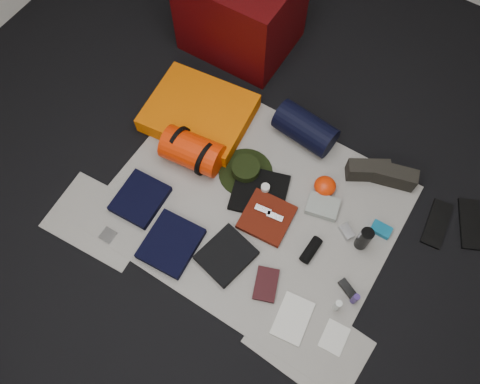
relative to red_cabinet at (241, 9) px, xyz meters
The scene contains 37 objects.
floor 1.30m from the red_cabinet, 54.56° to the right, with size 4.50×4.50×0.02m, color black.
newspaper_mat 1.30m from the red_cabinet, 54.56° to the right, with size 1.60×1.30×0.01m, color #BBB6AC.
newspaper_sheet_front_left 1.61m from the red_cabinet, 88.79° to the right, with size 0.58×0.40×0.00m, color #BBB6AC.
newspaper_sheet_front_right 2.08m from the red_cabinet, 47.89° to the right, with size 0.58×0.40×0.00m, color #BBB6AC.
red_cabinet is the anchor object (origin of this frame).
sleeping_pad 0.74m from the red_cabinet, 79.77° to the right, with size 0.63×0.51×0.11m, color #F86902.
stuff_sack 1.02m from the red_cabinet, 74.48° to the right, with size 0.21×0.21×0.35m, color red.
sack_strap_left 0.99m from the red_cabinet, 80.13° to the right, with size 0.22×0.22×0.03m, color black.
sack_strap_right 1.05m from the red_cabinet, 69.12° to the right, with size 0.22×0.22×0.03m, color black.
navy_duffel 0.90m from the red_cabinet, 31.34° to the right, with size 0.20×0.20×0.38m, color black.
boonie_brim 1.08m from the red_cabinet, 56.14° to the right, with size 0.33×0.33×0.01m, color black.
boonie_crown 1.07m from the red_cabinet, 56.14° to the right, with size 0.17×0.17×0.07m, color black.
hiking_boot_left 1.32m from the red_cabinet, 22.34° to the right, with size 0.25×0.09×0.12m, color black.
hiking_boot_right 1.44m from the red_cabinet, 18.23° to the right, with size 0.25×0.09×0.12m, color black.
flip_flop_left 1.80m from the red_cabinet, 18.30° to the right, with size 0.11×0.30×0.02m, color black.
flip_flop_right 1.93m from the red_cabinet, 13.94° to the right, with size 0.11×0.31×0.02m, color black.
trousers_navy_a 1.39m from the red_cabinet, 83.28° to the right, with size 0.26×0.29×0.05m, color black.
trousers_navy_b 1.58m from the red_cabinet, 72.24° to the right, with size 0.28×0.32×0.05m, color black.
trousers_charcoal 1.60m from the red_cabinet, 60.62° to the right, with size 0.24×0.28×0.04m, color black.
black_tshirt 1.22m from the red_cabinet, 52.39° to the right, with size 0.32×0.30×0.03m, color black.
red_shirt 1.38m from the red_cabinet, 51.35° to the right, with size 0.27×0.27×0.04m, color #591509.
orange_stuff_sack 1.28m from the red_cabinet, 34.52° to the right, with size 0.13×0.13×0.09m, color red.
first_aid_pouch 1.39m from the red_cabinet, 37.32° to the right, with size 0.18×0.14×0.05m, color gray.
water_bottle 1.65m from the red_cabinet, 33.52° to the right, with size 0.07×0.07×0.18m, color black.
speaker 1.61m from the red_cabinet, 43.55° to the right, with size 0.06×0.06×0.16m, color black.
compact_camera 1.57m from the red_cabinet, 34.95° to the right, with size 0.09×0.05×0.04m, color #A5A6AA.
cyan_case 1.65m from the red_cabinet, 28.33° to the right, with size 0.11×0.07×0.04m, color #0E678F.
toiletry_purple 1.93m from the red_cabinet, 39.42° to the right, with size 0.03×0.03×0.10m, color navy.
toiletry_clear 1.93m from the red_cabinet, 42.51° to the right, with size 0.04×0.04×0.11m, color silver.
paperback_book 1.76m from the red_cabinet, 53.20° to the right, with size 0.12×0.18×0.03m, color black.
map_booklet 1.95m from the red_cabinet, 49.58° to the right, with size 0.17×0.24×0.01m, color silver.
map_printout 2.08m from the red_cabinet, 44.12° to the right, with size 0.12×0.16×0.01m, color silver.
sunglasses 1.87m from the red_cabinet, 39.58° to the right, with size 0.11×0.04×0.03m, color black.
key_cluster 1.66m from the red_cabinet, 85.17° to the right, with size 0.08×0.08×0.01m, color #A5A6AA.
tape_roll 1.20m from the red_cabinet, 50.73° to the right, with size 0.05×0.05×0.04m, color silver.
energy_bar_a 1.33m from the red_cabinet, 52.17° to the right, with size 0.10×0.04×0.01m, color #A5A6AA.
energy_bar_b 1.38m from the red_cabinet, 49.51° to the right, with size 0.10×0.04×0.01m, color #A5A6AA.
Camera 1 is at (0.52, -0.96, 2.52)m, focal length 35.00 mm.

